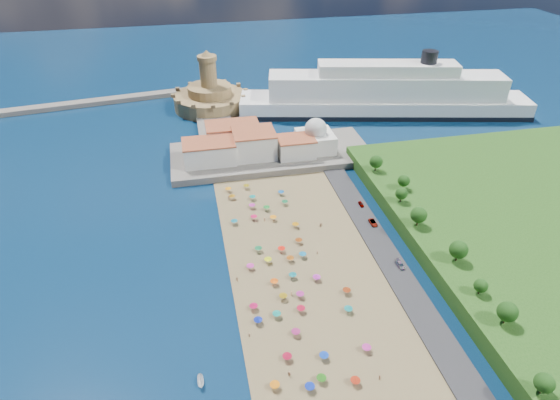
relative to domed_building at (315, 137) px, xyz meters
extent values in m
plane|color=#071938|center=(-30.00, -71.00, -8.97)|extent=(700.00, 700.00, 0.00)
cube|color=#59544C|center=(-20.00, 2.00, -7.47)|extent=(90.00, 36.00, 3.00)
cube|color=#59544C|center=(-42.00, 37.00, -7.77)|extent=(18.00, 70.00, 2.40)
cube|color=#59544C|center=(-140.00, 82.00, -7.67)|extent=(199.03, 34.77, 2.60)
cube|color=silver|center=(-48.00, -2.00, -1.47)|extent=(22.00, 14.00, 9.00)
cube|color=silver|center=(-28.00, 0.00, -0.47)|extent=(18.00, 16.00, 11.00)
cube|color=silver|center=(-10.00, -4.00, -1.97)|extent=(16.00, 12.00, 8.00)
cube|color=silver|center=(-36.00, 12.00, -0.97)|extent=(24.00, 14.00, 10.00)
cube|color=silver|center=(0.00, 0.00, -1.97)|extent=(16.00, 16.00, 8.00)
sphere|color=silver|center=(0.00, 0.00, 4.03)|extent=(10.00, 10.00, 10.00)
cylinder|color=silver|center=(0.00, 0.00, 7.83)|extent=(1.20, 1.20, 1.60)
cylinder|color=#A17E50|center=(-42.00, 67.00, -4.97)|extent=(40.00, 40.00, 8.00)
cylinder|color=#A17E50|center=(-42.00, 67.00, 1.53)|extent=(24.00, 24.00, 5.00)
cylinder|color=#A17E50|center=(-42.00, 67.00, 11.03)|extent=(9.00, 9.00, 14.00)
cylinder|color=#A17E50|center=(-42.00, 67.00, 19.23)|extent=(10.40, 10.40, 2.40)
cone|color=#A17E50|center=(-42.00, 67.00, 21.93)|extent=(6.00, 6.00, 3.00)
cube|color=black|center=(49.59, 40.10, -7.72)|extent=(157.43, 55.57, 2.51)
cube|color=white|center=(49.59, 40.10, -4.32)|extent=(156.36, 54.97, 9.30)
cube|color=white|center=(49.59, 40.10, 6.53)|extent=(125.18, 44.38, 12.40)
cube|color=white|center=(49.59, 40.10, 15.83)|extent=(73.78, 29.42, 6.20)
cylinder|color=black|center=(69.80, 35.73, 22.04)|extent=(8.27, 8.27, 6.20)
cylinder|color=gray|center=(-42.00, -116.07, -7.72)|extent=(0.07, 0.07, 2.00)
cone|color=orange|center=(-42.00, -116.07, -6.82)|extent=(2.50, 2.50, 0.60)
cylinder|color=gray|center=(-30.48, -116.55, -7.72)|extent=(0.07, 0.07, 2.00)
cone|color=#1F6812|center=(-30.48, -116.55, -6.82)|extent=(2.50, 2.50, 0.60)
cylinder|color=gray|center=(-16.62, -96.15, -7.72)|extent=(0.07, 0.07, 2.00)
cone|color=#0D7C7D|center=(-16.62, -96.15, -6.82)|extent=(2.50, 2.50, 0.60)
cylinder|color=gray|center=(-28.92, -79.02, -7.72)|extent=(0.07, 0.07, 2.00)
cone|color=#0D727B|center=(-28.92, -79.02, -6.82)|extent=(2.50, 2.50, 0.60)
cylinder|color=gray|center=(-42.70, -24.15, -7.72)|extent=(0.07, 0.07, 2.00)
cone|color=orange|center=(-42.70, -24.15, -6.82)|extent=(2.50, 2.50, 0.60)
cylinder|color=gray|center=(-37.28, -108.59, -7.72)|extent=(0.07, 0.07, 2.00)
cone|color=#A50D2B|center=(-37.28, -108.59, -6.82)|extent=(2.50, 2.50, 0.60)
cylinder|color=gray|center=(-34.05, -32.01, -7.72)|extent=(0.07, 0.07, 2.00)
cone|color=#0D7E77|center=(-34.05, -32.01, -6.82)|extent=(2.50, 2.50, 0.60)
cylinder|color=gray|center=(-35.70, -45.52, -7.72)|extent=(0.07, 0.07, 2.00)
cone|color=#D6114A|center=(-35.70, -45.52, -6.82)|extent=(2.50, 2.50, 0.60)
cylinder|color=gray|center=(-42.92, -89.56, -7.72)|extent=(0.07, 0.07, 2.00)
cone|color=#B20E46|center=(-42.92, -89.56, -6.82)|extent=(2.50, 2.50, 0.60)
cylinder|color=gray|center=(-28.64, -87.56, -7.72)|extent=(0.07, 0.07, 2.00)
cone|color=#AC2484|center=(-28.64, -87.56, -6.82)|extent=(2.50, 2.50, 0.60)
cylinder|color=gray|center=(-35.15, -37.89, -7.72)|extent=(0.07, 0.07, 2.00)
cone|color=#BC2899|center=(-35.15, -37.89, -6.82)|extent=(2.50, 2.50, 0.60)
cylinder|color=gray|center=(-29.64, -65.67, -7.72)|extent=(0.07, 0.07, 2.00)
cone|color=#FF1B0B|center=(-29.64, -65.67, -6.82)|extent=(2.50, 2.50, 0.60)
cylinder|color=gray|center=(-16.40, -110.12, -7.72)|extent=(0.07, 0.07, 2.00)
cone|color=#C82B95|center=(-16.40, -110.12, -6.82)|extent=(2.50, 2.50, 0.60)
cylinder|color=gray|center=(-36.99, -93.80, -7.72)|extent=(0.07, 0.07, 2.00)
cone|color=#0F8D7C|center=(-36.99, -93.80, -6.82)|extent=(2.50, 2.50, 0.60)
cylinder|color=gray|center=(-42.53, -95.00, -7.72)|extent=(0.07, 0.07, 2.00)
cone|color=#0B1C92|center=(-42.53, -95.00, -6.82)|extent=(2.50, 2.50, 0.60)
cylinder|color=gray|center=(-22.90, -62.42, -7.72)|extent=(0.07, 0.07, 2.00)
cone|color=#82350B|center=(-22.90, -62.42, -6.82)|extent=(2.50, 2.50, 0.60)
cylinder|color=gray|center=(-22.61, -118.93, -7.72)|extent=(0.07, 0.07, 2.00)
cone|color=#B0250E|center=(-22.61, -118.93, -6.82)|extent=(2.50, 2.50, 0.60)
cylinder|color=gray|center=(-35.08, -70.25, -7.72)|extent=(0.07, 0.07, 2.00)
cone|color=#DAE60C|center=(-35.08, -70.25, -6.82)|extent=(2.50, 2.50, 0.60)
cylinder|color=gray|center=(-22.43, -38.00, -7.72)|extent=(0.07, 0.07, 2.00)
cone|color=#116235|center=(-22.43, -38.00, -6.82)|extent=(2.50, 2.50, 0.60)
cylinder|color=gray|center=(-27.85, -71.05, -7.72)|extent=(0.07, 0.07, 2.00)
cone|color=#9A4A0E|center=(-27.85, -71.05, -6.82)|extent=(2.50, 2.50, 0.60)
cylinder|color=gray|center=(-30.02, -40.40, -7.72)|extent=(0.07, 0.07, 2.00)
cone|color=#167E28|center=(-30.02, -40.40, -6.82)|extent=(2.50, 2.50, 0.60)
cylinder|color=gray|center=(-41.17, -72.18, -7.72)|extent=(0.07, 0.07, 2.00)
cone|color=#C82A9C|center=(-41.17, -72.18, -6.82)|extent=(2.50, 2.50, 0.60)
cylinder|color=gray|center=(-43.10, -46.76, -7.72)|extent=(0.07, 0.07, 2.00)
cone|color=#0D6880|center=(-43.10, -46.76, -6.82)|extent=(2.50, 2.50, 0.60)
cylinder|color=gray|center=(-21.91, -81.56, -7.72)|extent=(0.07, 0.07, 2.00)
cone|color=#B226AA|center=(-21.91, -81.56, -6.82)|extent=(2.50, 2.50, 0.60)
cylinder|color=gray|center=(-33.87, -118.26, -7.72)|extent=(0.07, 0.07, 2.00)
cone|color=#0C26A7|center=(-33.87, -118.26, -6.82)|extent=(2.50, 2.50, 0.60)
cylinder|color=gray|center=(-23.41, -69.94, -7.72)|extent=(0.07, 0.07, 2.00)
cone|color=#116C9C|center=(-23.41, -69.94, -6.82)|extent=(2.50, 2.50, 0.60)
cylinder|color=gray|center=(-22.38, -30.88, -7.72)|extent=(0.07, 0.07, 2.00)
cone|color=#0C53A3|center=(-22.38, -30.88, -6.82)|extent=(2.50, 2.50, 0.60)
cylinder|color=gray|center=(-21.86, -53.28, -7.72)|extent=(0.07, 0.07, 2.00)
cone|color=#C47A08|center=(-21.86, -53.28, -6.82)|extent=(2.50, 2.50, 0.60)
cylinder|color=gray|center=(-33.73, -87.33, -7.72)|extent=(0.07, 0.07, 2.00)
cone|color=#91730D|center=(-33.73, -87.33, -6.82)|extent=(2.50, 2.50, 0.60)
cylinder|color=gray|center=(-41.86, -29.99, -7.72)|extent=(0.07, 0.07, 2.00)
cone|color=#95610D|center=(-41.86, -29.99, -6.82)|extent=(2.50, 2.50, 0.60)
cylinder|color=gray|center=(-35.16, -23.29, -7.72)|extent=(0.07, 0.07, 2.00)
cone|color=#836D0B|center=(-35.16, -23.29, -6.82)|extent=(2.50, 2.50, 0.60)
cylinder|color=gray|center=(-14.66, -88.91, -7.72)|extent=(0.07, 0.07, 2.00)
cone|color=maroon|center=(-14.66, -88.91, -6.82)|extent=(2.50, 2.50, 0.60)
cylinder|color=gray|center=(-28.83, -47.29, -7.72)|extent=(0.07, 0.07, 2.00)
cone|color=orange|center=(-28.83, -47.29, -6.82)|extent=(2.50, 2.50, 0.60)
cylinder|color=gray|center=(-33.23, -101.18, -7.72)|extent=(0.07, 0.07, 2.00)
cone|color=#A22266|center=(-33.23, -101.18, -6.82)|extent=(2.50, 2.50, 0.60)
cylinder|color=gray|center=(-35.10, -80.68, -7.72)|extent=(0.07, 0.07, 2.00)
cone|color=#FA590B|center=(-35.10, -80.68, -6.82)|extent=(2.50, 2.50, 0.60)
cylinder|color=gray|center=(-27.98, -110.21, -7.72)|extent=(0.07, 0.07, 2.00)
cone|color=#0E3ABC|center=(-27.98, -110.21, -6.82)|extent=(2.50, 2.50, 0.60)
cylinder|color=gray|center=(-37.17, -63.95, -7.72)|extent=(0.07, 0.07, 2.00)
cone|color=#15763F|center=(-37.17, -63.95, -6.82)|extent=(2.50, 2.50, 0.60)
cylinder|color=gray|center=(-29.82, -93.19, -7.72)|extent=(0.07, 0.07, 2.00)
cone|color=#B40E2C|center=(-29.82, -93.19, -6.82)|extent=(2.50, 2.50, 0.60)
imported|color=tan|center=(-37.79, -113.30, -7.94)|extent=(1.37, 1.33, 1.56)
imported|color=tan|center=(-16.27, -118.96, -7.87)|extent=(0.59, 1.06, 1.70)
imported|color=tan|center=(-46.09, -76.88, -7.87)|extent=(1.00, 1.05, 1.70)
imported|color=tan|center=(-18.23, -69.36, -7.92)|extent=(0.61, 0.70, 1.61)
imported|color=tan|center=(-12.84, -54.92, -7.81)|extent=(1.74, 0.72, 1.83)
imported|color=tan|center=(-30.99, -86.09, -7.93)|extent=(0.63, 0.85, 1.59)
imported|color=tan|center=(-45.60, -99.14, -7.93)|extent=(0.69, 0.65, 1.58)
imported|color=tan|center=(-32.05, -47.04, -7.92)|extent=(0.92, 0.80, 1.61)
imported|color=tan|center=(-22.55, -30.15, -7.86)|extent=(1.13, 0.67, 1.73)
imported|color=tan|center=(-43.18, -29.96, -7.78)|extent=(0.70, 1.18, 1.89)
imported|color=white|center=(-59.43, -110.91, -8.16)|extent=(1.66, 4.23, 1.62)
imported|color=gray|center=(6.00, -81.12, -7.60)|extent=(2.28, 4.81, 1.36)
imported|color=gray|center=(6.00, -57.55, -7.61)|extent=(2.33, 4.84, 1.33)
imported|color=gray|center=(6.00, -45.11, -7.68)|extent=(1.42, 3.50, 1.19)
cylinder|color=#382314|center=(15.80, -133.41, -1.71)|extent=(0.50, 0.50, 2.53)
sphere|color=#14380F|center=(15.80, -133.41, 0.57)|extent=(4.56, 4.56, 4.56)
cylinder|color=#382314|center=(20.10, -113.22, -1.49)|extent=(0.50, 0.50, 2.97)
sphere|color=#14380F|center=(20.10, -113.22, 1.19)|extent=(5.35, 5.35, 5.35)
cylinder|color=#382314|center=(19.64, -102.06, -1.88)|extent=(0.50, 0.50, 2.19)
sphere|color=#14380F|center=(19.64, -102.06, 0.10)|extent=(3.95, 3.95, 3.95)
cylinder|color=#382314|center=(20.69, -87.71, -1.41)|extent=(0.50, 0.50, 3.14)
sphere|color=#14380F|center=(20.69, -87.71, 1.42)|extent=(5.65, 5.65, 5.65)
cylinder|color=#382314|center=(17.14, -68.09, -1.43)|extent=(0.50, 0.50, 3.09)
sphere|color=#14380F|center=(17.14, -68.09, 1.35)|extent=(5.56, 5.56, 5.56)
cylinder|color=#382314|center=(17.76, -53.11, -1.72)|extent=(0.50, 0.50, 2.50)
sphere|color=#14380F|center=(17.76, -53.11, 0.53)|extent=(4.50, 4.50, 4.50)
cylinder|color=#382314|center=(22.34, -44.96, -1.68)|extent=(0.50, 0.50, 2.59)
sphere|color=#14380F|center=(22.34, -44.96, 0.65)|extent=(4.66, 4.66, 4.66)
cylinder|color=#382314|center=(17.27, -29.43, -1.49)|extent=(0.50, 0.50, 2.98)
sphere|color=#14380F|center=(17.27, -29.43, 1.19)|extent=(5.36, 5.36, 5.36)
camera|label=1|loc=(-55.16, -184.74, 91.35)|focal=30.00mm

